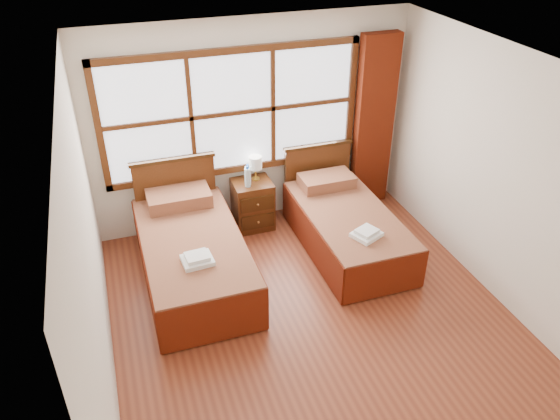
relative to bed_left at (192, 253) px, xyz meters
name	(u,v)px	position (x,y,z in m)	size (l,w,h in m)	color
floor	(317,325)	(1.03, -1.20, -0.32)	(4.50, 4.50, 0.00)	brown
ceiling	(329,75)	(1.03, -1.20, 2.28)	(4.50, 4.50, 0.00)	white
wall_back	(252,125)	(1.03, 1.05, 0.98)	(4.00, 4.00, 0.00)	silver
wall_left	(90,260)	(-0.97, -1.20, 0.98)	(4.50, 4.50, 0.00)	silver
wall_right	(508,183)	(3.03, -1.20, 0.98)	(4.50, 4.50, 0.00)	silver
window	(233,113)	(0.78, 1.02, 1.18)	(3.16, 0.06, 1.56)	white
curtain	(374,123)	(2.63, 0.91, 0.85)	(0.50, 0.16, 2.30)	#5E1A09
bed_left	(192,253)	(0.00, 0.00, 0.00)	(1.09, 2.11, 1.06)	#381F0B
bed_right	(345,226)	(1.87, 0.00, -0.03)	(1.00, 2.02, 0.96)	#381F0B
nightstand	(253,204)	(0.94, 0.80, 0.00)	(0.48, 0.47, 0.64)	#4E2711
towels_left	(197,259)	(-0.02, -0.51, 0.28)	(0.32, 0.29, 0.09)	white
towels_right	(367,233)	(1.85, -0.58, 0.23)	(0.37, 0.35, 0.09)	white
lamp	(255,163)	(1.00, 0.86, 0.54)	(0.16, 0.16, 0.32)	gold
bottle_near	(248,175)	(0.87, 0.76, 0.44)	(0.07, 0.07, 0.28)	#BCE2F2
bottle_far	(247,177)	(0.86, 0.72, 0.44)	(0.07, 0.07, 0.27)	#BCE2F2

